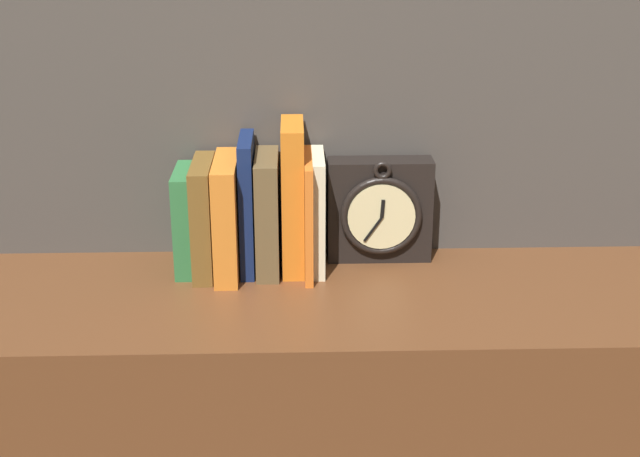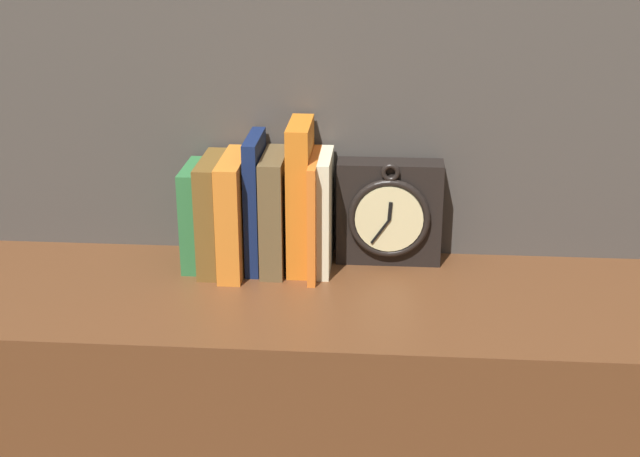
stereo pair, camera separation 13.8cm
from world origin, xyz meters
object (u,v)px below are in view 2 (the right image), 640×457
object	(u,v)px
book_slot1_brown	(212,213)
book_slot2_orange	(235,214)
book_slot0_green	(195,215)
book_slot3_navy	(255,202)
book_slot7_cream	(328,212)
clock	(389,213)
book_slot6_orange	(315,214)
book_slot5_orange	(300,196)
book_slot4_brown	(275,212)

from	to	relation	value
book_slot1_brown	book_slot2_orange	world-z (taller)	book_slot2_orange
book_slot0_green	book_slot3_navy	bearing A→B (deg)	-0.92
book_slot7_cream	book_slot1_brown	bearing A→B (deg)	-177.37
book_slot1_brown	book_slot3_navy	xyz separation A→B (m)	(0.07, 0.01, 0.02)
clock	book_slot6_orange	xyz separation A→B (m)	(-0.12, -0.04, 0.01)
book_slot2_orange	book_slot5_orange	distance (m)	0.11
book_slot0_green	book_slot1_brown	xyz separation A→B (m)	(0.03, -0.01, 0.01)
book_slot2_orange	book_slot7_cream	distance (m)	0.16
book_slot0_green	book_slot5_orange	size ratio (longest dim) A/B	0.69
book_slot0_green	book_slot5_orange	world-z (taller)	book_slot5_orange
clock	book_slot7_cream	size ratio (longest dim) A/B	0.94
book_slot1_brown	book_slot2_orange	distance (m)	0.04
book_slot0_green	book_slot2_orange	bearing A→B (deg)	-14.21
clock	book_slot5_orange	bearing A→B (deg)	-168.42
book_slot3_navy	clock	bearing A→B (deg)	7.83
clock	book_slot1_brown	xyz separation A→B (m)	(-0.30, -0.04, 0.01)
book_slot6_orange	clock	bearing A→B (deg)	19.71
book_slot3_navy	book_slot6_orange	distance (m)	0.10
clock	book_slot3_navy	xyz separation A→B (m)	(-0.22, -0.03, 0.02)
book_slot3_navy	book_slot6_orange	world-z (taller)	book_slot3_navy
clock	book_slot4_brown	xyz separation A→B (m)	(-0.19, -0.04, 0.01)
book_slot2_orange	book_slot4_brown	xyz separation A→B (m)	(0.07, 0.01, 0.00)
book_slot0_green	book_slot6_orange	world-z (taller)	book_slot6_orange
book_slot3_navy	book_slot5_orange	distance (m)	0.08
clock	book_slot6_orange	distance (m)	0.13
book_slot0_green	book_slot6_orange	xyz separation A→B (m)	(0.21, -0.01, 0.01)
book_slot0_green	book_slot7_cream	distance (m)	0.23
clock	book_slot0_green	bearing A→B (deg)	-174.92
book_slot1_brown	book_slot6_orange	distance (m)	0.17
clock	book_slot2_orange	xyz separation A→B (m)	(-0.26, -0.05, 0.01)
book_slot0_green	book_slot6_orange	size ratio (longest dim) A/B	0.87
book_slot1_brown	book_slot2_orange	xyz separation A→B (m)	(0.04, -0.01, 0.00)
clock	book_slot3_navy	world-z (taller)	book_slot3_navy
book_slot2_orange	book_slot3_navy	size ratio (longest dim) A/B	0.86
book_slot2_orange	book_slot4_brown	distance (m)	0.07
book_slot1_brown	book_slot7_cream	size ratio (longest dim) A/B	0.96
book_slot2_orange	book_slot4_brown	bearing A→B (deg)	9.66
book_slot3_navy	book_slot6_orange	bearing A→B (deg)	-7.48
book_slot5_orange	book_slot7_cream	size ratio (longest dim) A/B	1.27
book_slot0_green	book_slot4_brown	bearing A→B (deg)	-2.76
book_slot1_brown	book_slot5_orange	xyz separation A→B (m)	(0.15, 0.01, 0.03)
clock	book_slot7_cream	xyz separation A→B (m)	(-0.10, -0.03, 0.01)
book_slot4_brown	book_slot7_cream	distance (m)	0.09
book_slot2_orange	clock	bearing A→B (deg)	10.36
book_slot0_green	book_slot6_orange	bearing A→B (deg)	-4.17
book_slot5_orange	book_slot6_orange	bearing A→B (deg)	-28.47
book_slot1_brown	book_slot6_orange	world-z (taller)	book_slot6_orange
book_slot6_orange	book_slot7_cream	world-z (taller)	same
book_slot2_orange	book_slot6_orange	size ratio (longest dim) A/B	0.99
book_slot2_orange	book_slot3_navy	distance (m)	0.04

